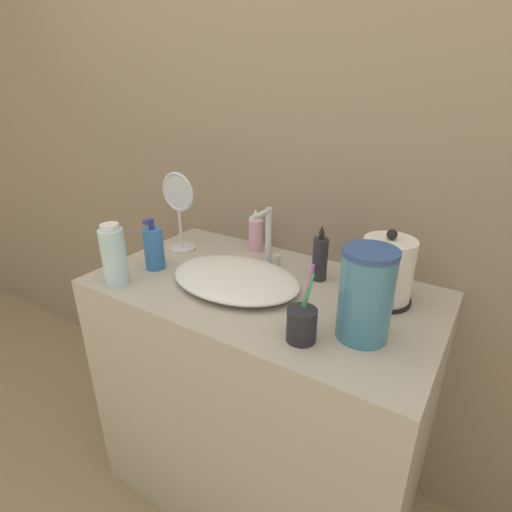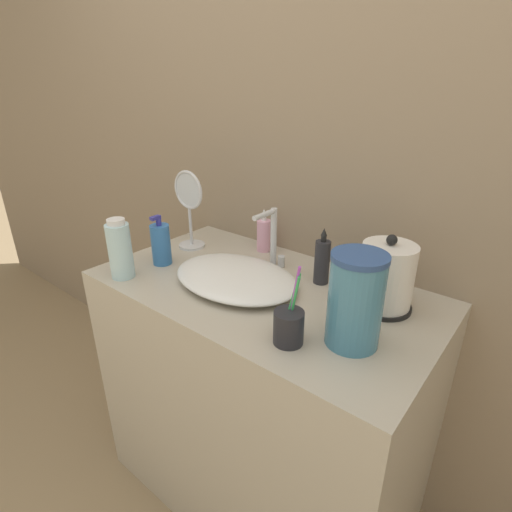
# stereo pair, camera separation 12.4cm
# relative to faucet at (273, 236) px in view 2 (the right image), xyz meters

# --- Properties ---
(wall_back) EXTENTS (6.00, 0.04, 2.60)m
(wall_back) POSITION_rel_faucet_xyz_m (0.07, 0.17, 0.28)
(wall_back) COLOR gray
(wall_back) RESTS_ON ground_plane
(vanity_counter) EXTENTS (1.09, 0.61, 0.91)m
(vanity_counter) POSITION_rel_faucet_xyz_m (0.07, -0.15, -0.57)
(vanity_counter) COLOR #B7AD99
(vanity_counter) RESTS_ON ground_plane
(sink_basin) EXTENTS (0.43, 0.31, 0.05)m
(sink_basin) POSITION_rel_faucet_xyz_m (-0.01, -0.19, -0.09)
(sink_basin) COLOR white
(sink_basin) RESTS_ON vanity_counter
(faucet) EXTENTS (0.06, 0.12, 0.21)m
(faucet) POSITION_rel_faucet_xyz_m (0.00, 0.00, 0.00)
(faucet) COLOR silver
(faucet) RESTS_ON vanity_counter
(electric_kettle) EXTENTS (0.16, 0.16, 0.22)m
(electric_kettle) POSITION_rel_faucet_xyz_m (0.42, -0.03, -0.02)
(electric_kettle) COLOR black
(electric_kettle) RESTS_ON vanity_counter
(toothbrush_cup) EXTENTS (0.08, 0.08, 0.21)m
(toothbrush_cup) POSITION_rel_faucet_xyz_m (0.30, -0.34, -0.06)
(toothbrush_cup) COLOR #232328
(toothbrush_cup) RESTS_ON vanity_counter
(lotion_bottle) EXTENTS (0.07, 0.07, 0.18)m
(lotion_bottle) POSITION_rel_faucet_xyz_m (-0.32, -0.23, -0.04)
(lotion_bottle) COLOR #3370B7
(lotion_bottle) RESTS_ON vanity_counter
(shampoo_bottle) EXTENTS (0.08, 0.08, 0.20)m
(shampoo_bottle) POSITION_rel_faucet_xyz_m (-0.33, -0.38, -0.01)
(shampoo_bottle) COLOR silver
(shampoo_bottle) RESTS_ON vanity_counter
(mouthwash_bottle) EXTENTS (0.05, 0.05, 0.19)m
(mouthwash_bottle) POSITION_rel_faucet_xyz_m (0.20, -0.01, -0.04)
(mouthwash_bottle) COLOR #28282D
(mouthwash_bottle) RESTS_ON vanity_counter
(hand_cream_bottle) EXTENTS (0.05, 0.05, 0.17)m
(hand_cream_bottle) POSITION_rel_faucet_xyz_m (-0.11, 0.09, -0.05)
(hand_cream_bottle) COLOR #EAA8C6
(hand_cream_bottle) RESTS_ON vanity_counter
(vanity_mirror) EXTENTS (0.15, 0.10, 0.30)m
(vanity_mirror) POSITION_rel_faucet_xyz_m (-0.35, -0.06, 0.06)
(vanity_mirror) COLOR silver
(vanity_mirror) RESTS_ON vanity_counter
(water_pitcher) EXTENTS (0.13, 0.13, 0.24)m
(water_pitcher) POSITION_rel_faucet_xyz_m (0.42, -0.24, 0.01)
(water_pitcher) COLOR teal
(water_pitcher) RESTS_ON vanity_counter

